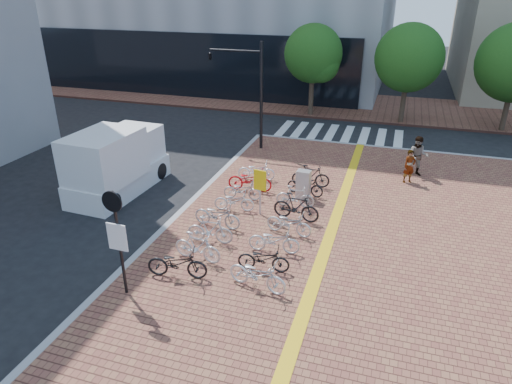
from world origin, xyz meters
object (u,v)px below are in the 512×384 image
(bike_4, at_px, (234,201))
(bike_14, at_px, (305,185))
(bike_13, at_px, (295,197))
(traffic_light_pole, at_px, (238,75))
(bike_5, at_px, (242,190))
(bike_9, at_px, (264,259))
(bike_3, at_px, (217,215))
(bike_2, at_px, (210,230))
(box_truck, at_px, (116,163))
(bike_1, at_px, (197,247))
(bike_15, at_px, (311,176))
(pedestrian_b, at_px, (418,156))
(bike_6, at_px, (250,180))
(bike_0, at_px, (177,263))
(utility_box, at_px, (303,184))
(bike_7, at_px, (256,171))
(bike_10, at_px, (274,240))
(pedestrian_a, at_px, (409,166))
(bike_11, at_px, (289,223))
(yellow_sign, at_px, (260,184))
(bike_12, at_px, (296,207))
(bike_8, at_px, (257,274))

(bike_4, bearing_deg, bike_14, -55.95)
(bike_13, height_order, traffic_light_pole, traffic_light_pole)
(bike_5, relative_size, bike_9, 0.96)
(bike_3, height_order, traffic_light_pole, traffic_light_pole)
(bike_2, bearing_deg, box_truck, 56.39)
(bike_1, relative_size, bike_3, 0.91)
(bike_15, xyz_separation_m, pedestrian_b, (4.47, 2.84, 0.44))
(bike_6, bearing_deg, bike_1, 174.51)
(bike_0, distance_m, utility_box, 7.20)
(bike_7, xyz_separation_m, pedestrian_b, (7.01, 2.82, 0.49))
(bike_5, distance_m, bike_15, 3.27)
(bike_0, height_order, bike_10, bike_0)
(bike_1, xyz_separation_m, pedestrian_a, (6.46, 8.80, 0.27))
(bike_3, xyz_separation_m, bike_15, (2.57, 4.67, 0.02))
(bike_10, bearing_deg, bike_9, 173.04)
(bike_9, bearing_deg, bike_13, -5.87)
(bike_0, xyz_separation_m, bike_5, (0.07, 5.85, -0.08))
(pedestrian_b, bearing_deg, bike_11, -119.95)
(bike_1, xyz_separation_m, pedestrian_b, (6.80, 9.80, 0.44))
(bike_0, distance_m, bike_9, 2.68)
(bike_5, relative_size, bike_14, 0.97)
(bike_5, height_order, box_truck, box_truck)
(bike_4, xyz_separation_m, box_truck, (-5.61, 0.47, 0.79))
(utility_box, relative_size, box_truck, 0.24)
(yellow_sign, bearing_deg, bike_5, 135.17)
(bike_6, distance_m, utility_box, 2.37)
(bike_6, distance_m, bike_15, 2.72)
(bike_0, relative_size, bike_12, 1.04)
(pedestrian_a, bearing_deg, bike_15, 172.08)
(bike_6, distance_m, bike_9, 6.09)
(bike_0, bearing_deg, bike_10, -56.94)
(bike_3, xyz_separation_m, bike_7, (0.03, 4.68, -0.03))
(bike_7, height_order, bike_13, bike_13)
(bike_7, relative_size, bike_12, 0.94)
(bike_5, relative_size, bike_8, 0.85)
(bike_8, bearing_deg, bike_13, 12.24)
(bike_4, relative_size, bike_6, 0.84)
(bike_1, xyz_separation_m, bike_14, (2.28, 6.06, -0.08))
(bike_5, distance_m, bike_9, 5.27)
(bike_14, height_order, pedestrian_a, pedestrian_a)
(bike_10, relative_size, traffic_light_pole, 0.31)
(yellow_sign, bearing_deg, bike_15, 67.47)
(bike_10, height_order, pedestrian_a, pedestrian_a)
(bike_8, distance_m, box_truck, 9.52)
(bike_6, bearing_deg, bike_11, -147.70)
(bike_8, bearing_deg, bike_7, 28.33)
(bike_13, bearing_deg, yellow_sign, 128.07)
(bike_5, bearing_deg, bike_11, -137.81)
(bike_6, relative_size, bike_14, 1.17)
(traffic_light_pole, relative_size, box_truck, 1.10)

